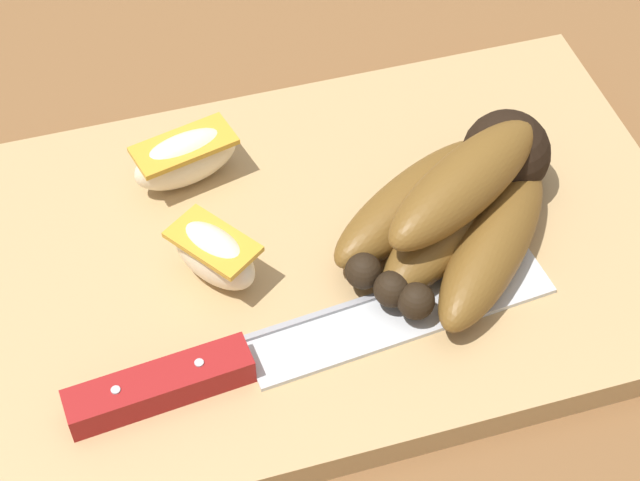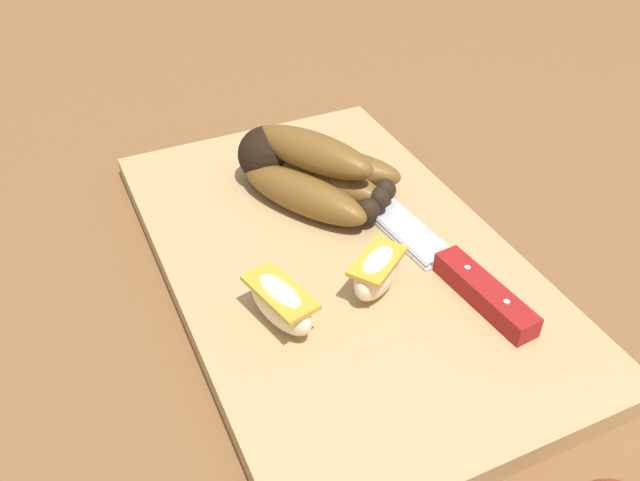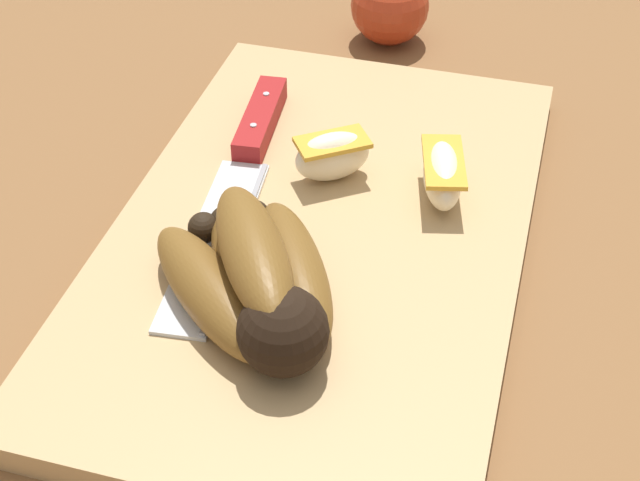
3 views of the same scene
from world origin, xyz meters
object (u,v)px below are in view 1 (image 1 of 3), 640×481
(apple_wedge_near, at_px, (214,254))
(banana_bunch, at_px, (463,205))
(chefs_knife, at_px, (247,360))
(apple_wedge_middle, at_px, (186,158))

(apple_wedge_near, bearing_deg, banana_bunch, -3.43)
(banana_bunch, bearing_deg, chefs_knife, -158.63)
(apple_wedge_near, bearing_deg, apple_wedge_middle, 90.05)
(chefs_knife, relative_size, apple_wedge_middle, 3.88)
(banana_bunch, relative_size, apple_wedge_middle, 2.20)
(banana_bunch, height_order, apple_wedge_middle, banana_bunch)
(apple_wedge_near, bearing_deg, chefs_knife, -88.16)
(banana_bunch, height_order, chefs_knife, banana_bunch)
(apple_wedge_middle, bearing_deg, banana_bunch, -31.34)
(banana_bunch, distance_m, chefs_knife, 0.16)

